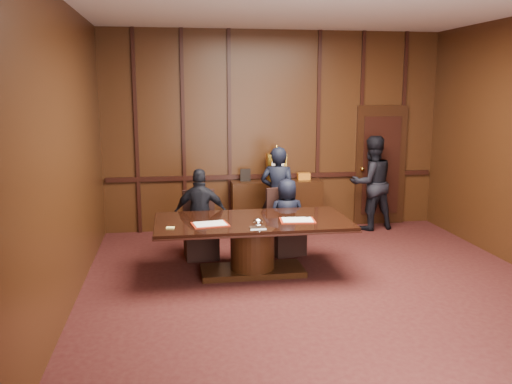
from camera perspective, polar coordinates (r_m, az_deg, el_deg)
room at (r=6.45m, az=8.12°, el=3.84°), size 7.00×7.04×3.50m
sideboard at (r=9.64m, az=2.15°, el=-1.22°), size 1.60×0.45×1.54m
conference_table at (r=7.36m, az=-0.38°, el=-4.83°), size 2.62×1.32×0.76m
folder_left at (r=7.05m, az=-4.86°, el=-3.39°), size 0.50×0.39×0.02m
folder_right at (r=7.26m, az=4.37°, el=-2.97°), size 0.49×0.37×0.02m
inkstand at (r=6.85m, az=0.17°, el=-3.38°), size 0.20×0.14×0.12m
notepad at (r=6.94m, az=-9.01°, el=-3.73°), size 0.11×0.09×0.01m
chair_left at (r=8.20m, az=-5.83°, el=-4.82°), size 0.52×0.52×0.99m
chair_right at (r=8.36m, az=3.10°, el=-4.47°), size 0.58×0.58×0.99m
signatory_left at (r=8.03m, az=-5.83°, el=-2.33°), size 0.83×0.45×1.35m
signatory_right at (r=8.22m, az=3.27°, el=-2.64°), size 0.58×0.38×1.17m
witness_left at (r=8.86m, az=2.31°, el=-0.27°), size 0.67×0.54×1.58m
witness_right at (r=9.88m, az=12.05°, el=0.95°), size 0.91×0.76×1.68m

